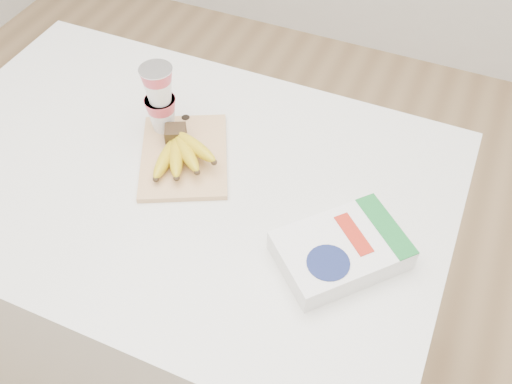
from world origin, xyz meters
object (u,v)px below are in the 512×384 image
Objects in this scene: cutting_board at (184,156)px; bananas at (180,151)px; cereal_box at (341,250)px; table at (191,284)px; yogurt_stack at (160,97)px.

cutting_board is 0.04m from bananas.
cereal_box is (0.41, -0.12, 0.02)m from cutting_board.
cereal_box is at bearing -42.95° from cutting_board.
yogurt_stack reaches higher than table.
yogurt_stack is at bearing 118.63° from cutting_board.
cutting_board is 1.52× the size of yogurt_stack.
table is 0.64m from cereal_box.
table is 7.08× the size of bananas.
table is 0.50m from bananas.
bananas is 0.43m from cereal_box.
cutting_board is 0.14m from yogurt_stack.
bananas is (0.00, -0.02, 0.03)m from cutting_board.
cereal_box is at bearing -20.10° from yogurt_stack.
cereal_box is (0.41, -0.07, 0.49)m from table.
yogurt_stack reaches higher than bananas.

